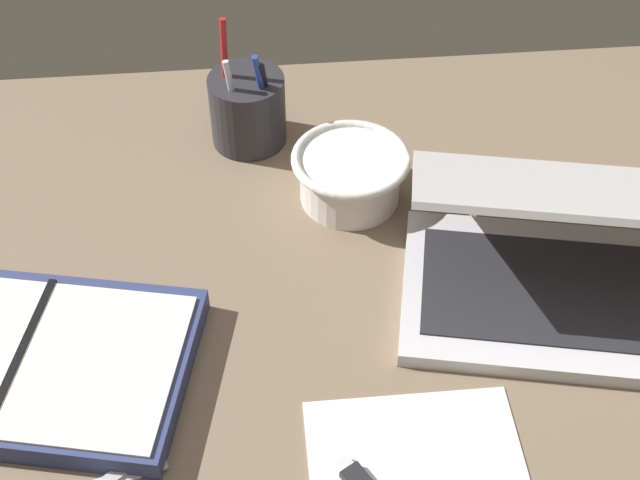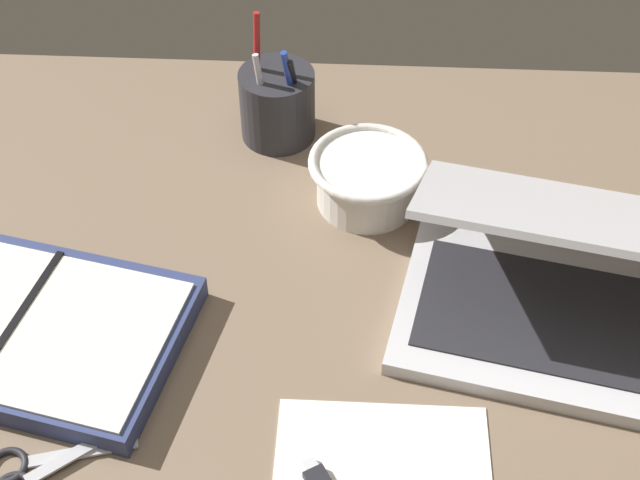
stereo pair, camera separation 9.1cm
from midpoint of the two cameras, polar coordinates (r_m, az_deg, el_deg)
name	(u,v)px [view 2 (the right image)]	position (r cm, az deg, el deg)	size (l,w,h in cm)	color
desk_top	(319,354)	(91.69, 2.78, -7.44)	(140.00, 100.00, 2.00)	#75604C
laptop	(571,287)	(94.80, 18.43, -3.01)	(38.03, 31.99, 16.08)	silver
bowl	(367,178)	(103.55, 5.57, 3.86)	(13.78, 13.78, 6.46)	silver
pen_cup	(277,104)	(112.03, -0.40, 8.60)	(9.41, 9.41, 16.67)	#28282D
planner	(21,330)	(93.95, -16.03, -5.69)	(36.14, 27.18, 3.11)	navy
scissors	(29,471)	(85.47, -15.20, -14.29)	(13.46, 9.86, 0.80)	#B7B7BC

